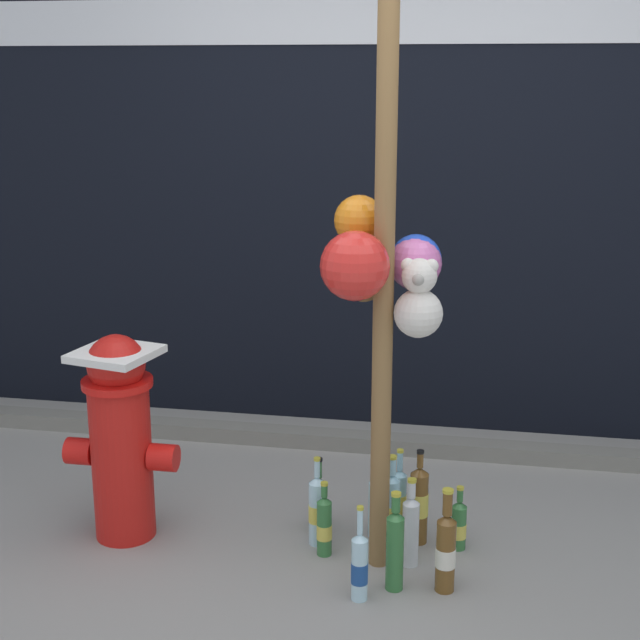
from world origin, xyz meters
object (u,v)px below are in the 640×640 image
Objects in this scene: memorial_post at (386,204)px; bottle_10 at (399,500)px; bottle_1 at (446,550)px; bottle_5 at (377,503)px; bottle_9 at (391,510)px; bottle_4 at (360,566)px; bottle_0 at (395,548)px; bottle_8 at (318,501)px; bottle_11 at (419,504)px; bottle_2 at (324,526)px; bottle_6 at (317,510)px; bottle_7 at (459,525)px; fire_hydrant at (120,433)px; bottle_3 at (411,529)px.

memorial_post reaches higher than bottle_10.
memorial_post reaches higher than bottle_1.
bottle_5 is (-0.30, 0.37, -0.02)m from bottle_1.
bottle_4 is at bearing -100.61° from bottle_9.
bottle_0 reaches higher than bottle_8.
bottle_4 is at bearing -159.25° from bottle_1.
bottle_2 is at bearing -155.01° from bottle_11.
bottle_4 is at bearing -90.76° from bottle_5.
bottle_9 is (-0.23, 0.28, 0.00)m from bottle_1.
bottle_9 reaches higher than bottle_5.
bottle_2 is 0.34m from bottle_4.
bottle_5 is at bearing -5.43° from bottle_8.
bottle_0 is 1.03× the size of bottle_6.
bottle_7 is 0.28m from bottle_9.
bottle_0 is 1.06× the size of bottle_10.
bottle_1 is 1.01× the size of bottle_11.
fire_hydrant is 2.76× the size of bottle_2.
bottle_11 is (0.06, 0.37, 0.00)m from bottle_0.
bottle_6 is at bearing 140.68° from bottle_0.
bottle_2 is 0.85× the size of bottle_10.
bottle_3 is at bearing -2.88° from bottle_2.
bottle_4 is 0.99× the size of bottle_5.
bottle_0 reaches higher than bottle_4.
bottle_8 is 0.34m from bottle_9.
bottle_5 reaches higher than bottle_4.
fire_hydrant is at bearing 163.22° from bottle_4.
bottle_1 is at bearing -51.01° from bottle_5.
fire_hydrant reaches higher than bottle_0.
bottle_10 is 0.91× the size of bottle_11.
fire_hydrant is 2.21× the size of bottle_0.
bottle_7 is at bearing -8.61° from bottle_11.
bottle_9 is (0.32, -0.11, 0.05)m from bottle_8.
memorial_post is at bearing 176.55° from bottle_3.
bottle_10 is (0.27, 0.24, 0.02)m from bottle_2.
bottle_10 reaches higher than bottle_2.
bottle_7 is at bearing 8.95° from bottle_9.
bottle_9 is 0.12m from bottle_11.
bottle_0 reaches higher than bottle_3.
bottle_1 is 1.08× the size of bottle_6.
bottle_4 is 0.43m from bottle_6.
bottle_0 reaches higher than bottle_6.
bottle_6 is 0.41m from bottle_11.
memorial_post is at bearing -153.11° from bottle_7.
bottle_0 is at bearing -86.58° from bottle_10.
bottle_0 is 1.44× the size of bottle_7.
bottle_2 is 0.77× the size of bottle_11.
memorial_post is 7.08× the size of bottle_10.
fire_hydrant reaches higher than bottle_5.
bottle_1 is at bearing -48.42° from bottle_3.
fire_hydrant is at bearing 169.27° from bottle_0.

